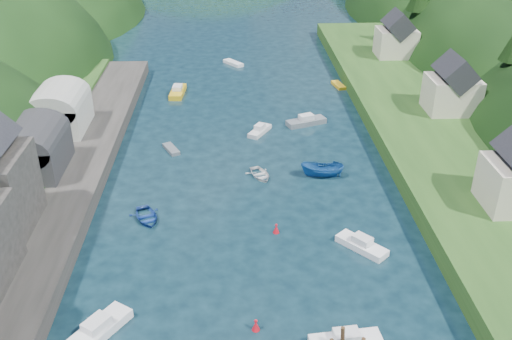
{
  "coord_description": "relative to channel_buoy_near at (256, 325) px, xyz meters",
  "views": [
    {
      "loc": [
        -2.42,
        -27.89,
        34.16
      ],
      "look_at": [
        0.0,
        28.0,
        4.0
      ],
      "focal_mm": 40.0,
      "sensor_mm": 36.0,
      "label": 1
    }
  ],
  "objects": [
    {
      "name": "hillside_left",
      "position": [
        -44.1,
        67.56,
        -8.51
      ],
      "size": [
        44.0,
        245.56,
        52.0
      ],
      "color": "black",
      "rests_on": "ground"
    },
    {
      "name": "channel_buoy_near",
      "position": [
        0.0,
        0.0,
        0.0
      ],
      "size": [
        0.7,
        0.7,
        1.1
      ],
      "color": "#B00E19",
      "rests_on": "ground"
    },
    {
      "name": "ground",
      "position": [
        0.9,
        42.56,
        -0.48
      ],
      "size": [
        600.0,
        600.0,
        0.0
      ],
      "primitive_type": "plane",
      "color": "black",
      "rests_on": "ground"
    },
    {
      "name": "hillside_right",
      "position": [
        45.9,
        67.56,
        -7.89
      ],
      "size": [
        36.0,
        245.56,
        48.0
      ],
      "color": "black",
      "rests_on": "ground"
    },
    {
      "name": "hill_trees",
      "position": [
        1.74,
        57.11,
        10.71
      ],
      "size": [
        91.36,
        150.66,
        12.93
      ],
      "color": "black",
      "rests_on": "ground"
    },
    {
      "name": "boat_sheds",
      "position": [
        -25.1,
        31.56,
        4.79
      ],
      "size": [
        7.0,
        21.0,
        7.5
      ],
      "color": "#2D2D30",
      "rests_on": "quay_left"
    },
    {
      "name": "far_hills",
      "position": [
        2.12,
        166.56,
        -11.28
      ],
      "size": [
        103.0,
        68.0,
        44.0
      ],
      "color": "black",
      "rests_on": "ground"
    },
    {
      "name": "right_bank_cottages",
      "position": [
        28.9,
        40.89,
        5.36
      ],
      "size": [
        9.0,
        59.24,
        8.41
      ],
      "color": "beige",
      "rests_on": "terrace_right"
    },
    {
      "name": "moored_boats",
      "position": [
        -1.45,
        11.75,
        0.16
      ],
      "size": [
        33.49,
        95.55,
        2.35
      ],
      "color": "silver",
      "rests_on": "ground"
    },
    {
      "name": "terrace_right",
      "position": [
        25.9,
        32.56,
        0.72
      ],
      "size": [
        16.0,
        120.0,
        2.4
      ],
      "primitive_type": "cube",
      "color": "#234719",
      "rests_on": "ground"
    },
    {
      "name": "quay_left",
      "position": [
        -23.1,
        12.56,
        0.52
      ],
      "size": [
        12.0,
        110.0,
        2.0
      ],
      "primitive_type": "cube",
      "color": "#2D2B28",
      "rests_on": "ground"
    },
    {
      "name": "channel_buoy_far",
      "position": [
        2.74,
        14.04,
        0.0
      ],
      "size": [
        0.7,
        0.7,
        1.1
      ],
      "color": "#B00E19",
      "rests_on": "ground"
    }
  ]
}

